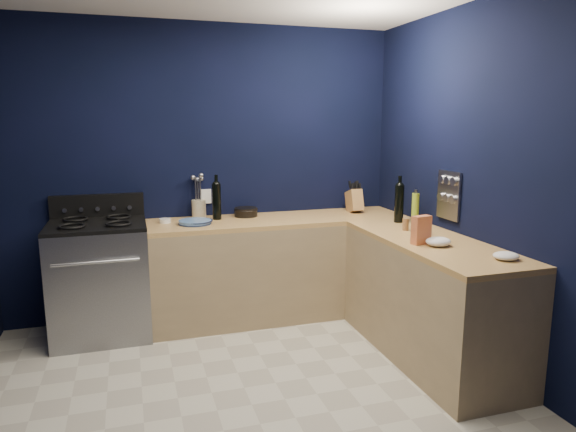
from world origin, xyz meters
name	(u,v)px	position (x,y,z in m)	size (l,w,h in m)	color
floor	(252,406)	(0.00, 0.00, -0.01)	(3.50, 3.50, 0.02)	#BAB5A3
wall_back	(205,172)	(0.00, 1.76, 1.30)	(3.50, 0.02, 2.60)	black
wall_right	(500,189)	(1.76, 0.00, 1.30)	(0.02, 3.50, 2.60)	black
wall_front	(400,302)	(0.00, -1.76, 1.30)	(3.50, 0.02, 2.60)	black
cab_back	(279,269)	(0.60, 1.44, 0.43)	(2.30, 0.63, 0.86)	#9E855E
top_back	(279,220)	(0.60, 1.44, 0.88)	(2.30, 0.63, 0.04)	olive
cab_right	(429,301)	(1.44, 0.29, 0.43)	(0.63, 1.67, 0.86)	#9E855E
top_right	(432,243)	(1.44, 0.29, 0.88)	(0.63, 1.67, 0.04)	olive
gas_range	(101,282)	(-0.93, 1.42, 0.46)	(0.76, 0.66, 0.92)	gray
oven_door	(99,295)	(-0.93, 1.10, 0.45)	(0.59, 0.02, 0.42)	black
cooktop	(97,225)	(-0.93, 1.42, 0.94)	(0.76, 0.66, 0.03)	black
backguard	(98,206)	(-0.93, 1.72, 1.04)	(0.76, 0.06, 0.20)	black
spice_panel	(449,195)	(1.74, 0.55, 1.18)	(0.02, 0.28, 0.38)	gray
wall_outlet	(206,196)	(0.00, 1.74, 1.08)	(0.09, 0.02, 0.13)	white
plate_stack	(195,222)	(-0.15, 1.39, 0.92)	(0.27, 0.27, 0.03)	teal
ramekin	(165,221)	(-0.39, 1.52, 0.92)	(0.10, 0.10, 0.04)	white
utensil_crock	(199,209)	(-0.08, 1.69, 0.98)	(0.13, 0.13, 0.16)	beige
wine_bottle_back	(217,202)	(0.06, 1.54, 1.06)	(0.08, 0.08, 0.31)	black
lemon_basket	(246,212)	(0.34, 1.60, 0.94)	(0.21, 0.21, 0.08)	black
knife_block	(354,201)	(1.37, 1.53, 1.00)	(0.11, 0.18, 0.20)	olive
wine_bottle_right	(399,204)	(1.53, 0.95, 1.06)	(0.08, 0.08, 0.32)	black
oil_bottle	(415,209)	(1.62, 0.84, 1.03)	(0.06, 0.06, 0.26)	#85A426
spice_jar_near	(426,228)	(1.50, 0.48, 0.95)	(0.04, 0.04, 0.10)	olive
spice_jar_far	(406,224)	(1.42, 0.64, 0.95)	(0.05, 0.05, 0.10)	olive
crouton_bag	(421,230)	(1.29, 0.21, 1.00)	(0.14, 0.06, 0.20)	#BB2B48
towel_front	(438,242)	(1.37, 0.12, 0.93)	(0.18, 0.15, 0.06)	white
towel_end	(506,256)	(1.58, -0.31, 0.92)	(0.16, 0.15, 0.05)	white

